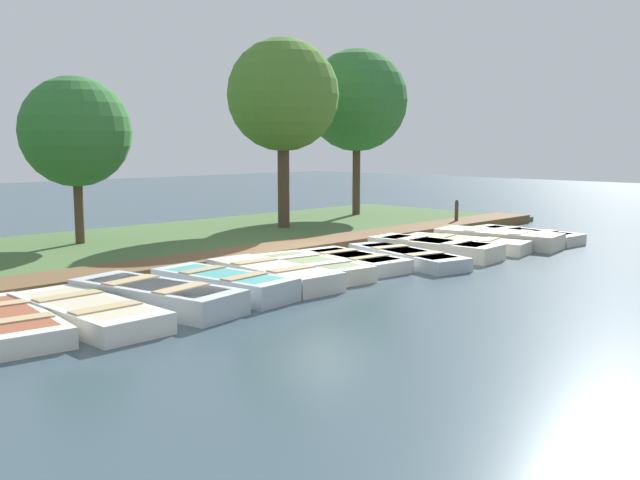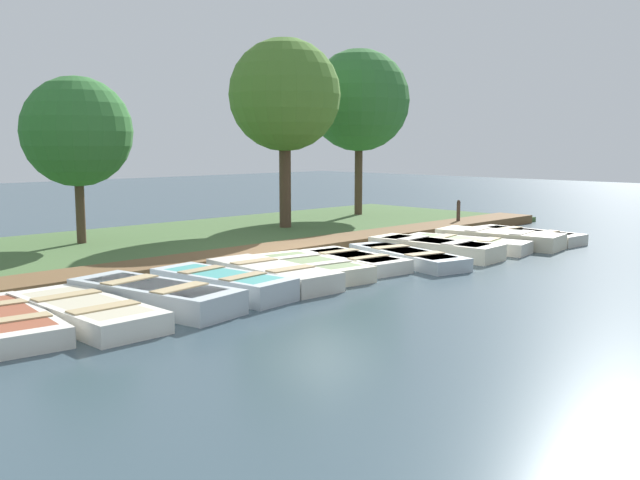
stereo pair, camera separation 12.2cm
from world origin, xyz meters
name	(u,v)px [view 2 (the right image)]	position (x,y,z in m)	size (l,w,h in m)	color
ground_plane	(323,264)	(0.00, 0.00, 0.00)	(80.00, 80.00, 0.00)	#384C56
shore_bank	(200,240)	(-5.00, 0.00, 0.08)	(8.00, 24.00, 0.17)	#476638
dock_walkway	(281,251)	(-1.51, 0.00, 0.14)	(1.33, 22.88, 0.29)	brown
rowboat_0	(2,322)	(0.94, -7.82, 0.16)	(3.20, 1.52, 0.34)	silver
rowboat_1	(85,311)	(1.25, -6.63, 0.18)	(3.24, 1.25, 0.36)	silver
rowboat_2	(155,295)	(1.15, -5.30, 0.22)	(3.45, 1.74, 0.44)	#B2BCC1
rowboat_3	(222,284)	(1.13, -3.82, 0.22)	(3.05, 1.40, 0.44)	#B2BCC1
rowboat_4	(272,274)	(0.98, -2.44, 0.20)	(3.21, 1.27, 0.41)	beige
rowboat_5	(311,267)	(0.89, -1.25, 0.18)	(3.04, 1.62, 0.37)	beige
rowboat_6	(354,261)	(0.85, 0.15, 0.16)	(2.86, 1.43, 0.33)	silver
rowboat_7	(407,257)	(1.36, 1.48, 0.16)	(3.54, 1.77, 0.33)	#B2BCC1
rowboat_8	(435,248)	(1.17, 2.84, 0.21)	(3.46, 1.37, 0.43)	beige
rowboat_9	(467,244)	(1.17, 4.27, 0.17)	(3.43, 1.60, 0.35)	beige
rowboat_10	(499,238)	(1.38, 5.56, 0.22)	(3.52, 1.72, 0.44)	beige
rowboat_11	(527,235)	(1.36, 7.11, 0.16)	(3.36, 1.29, 0.33)	beige
mooring_post_far	(458,215)	(-1.62, 7.96, 0.50)	(0.12, 0.12, 0.98)	#47382D
park_tree_left	(77,132)	(-6.27, -2.96, 3.14)	(2.91, 2.91, 4.60)	#4C3828
park_tree_center	(285,96)	(-5.10, 3.40, 4.31)	(3.52, 3.52, 6.10)	#4C3828
park_tree_right	(359,101)	(-6.22, 8.11, 4.40)	(3.76, 3.76, 6.29)	#4C3828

